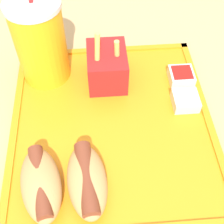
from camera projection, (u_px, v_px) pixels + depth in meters
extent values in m
cube|color=tan|center=(117.00, 194.00, 0.88)|extent=(1.00, 1.18, 0.77)
cube|color=orange|center=(112.00, 124.00, 0.55)|extent=(0.38, 0.35, 0.01)
cube|color=orange|center=(207.00, 116.00, 0.55)|extent=(0.38, 0.01, 0.00)
cube|color=orange|center=(14.00, 128.00, 0.53)|extent=(0.38, 0.01, 0.00)
cube|color=orange|center=(105.00, 50.00, 0.65)|extent=(0.01, 0.35, 0.00)
cylinder|color=gold|center=(41.00, 43.00, 0.55)|extent=(0.09, 0.09, 0.15)
cylinder|color=silver|center=(32.00, 4.00, 0.49)|extent=(0.09, 0.09, 0.01)
ellipsoid|color=tan|center=(41.00, 184.00, 0.45)|extent=(0.13, 0.08, 0.04)
cylinder|color=brown|center=(40.00, 181.00, 0.44)|extent=(0.11, 0.04, 0.02)
ellipsoid|color=tan|center=(87.00, 181.00, 0.45)|extent=(0.13, 0.07, 0.04)
cylinder|color=brown|center=(87.00, 178.00, 0.45)|extent=(0.11, 0.04, 0.03)
cube|color=red|center=(107.00, 67.00, 0.58)|extent=(0.09, 0.07, 0.07)
cylinder|color=#EACC60|center=(116.00, 55.00, 0.55)|extent=(0.02, 0.01, 0.06)
cylinder|color=#EACC60|center=(97.00, 55.00, 0.54)|extent=(0.02, 0.02, 0.09)
cylinder|color=#EACC60|center=(98.00, 52.00, 0.57)|extent=(0.02, 0.01, 0.06)
cube|color=silver|center=(185.00, 101.00, 0.56)|extent=(0.05, 0.05, 0.02)
cube|color=white|center=(187.00, 97.00, 0.55)|extent=(0.04, 0.04, 0.00)
cube|color=silver|center=(181.00, 76.00, 0.60)|extent=(0.05, 0.05, 0.02)
cube|color=#B21914|center=(182.00, 73.00, 0.59)|extent=(0.04, 0.04, 0.00)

